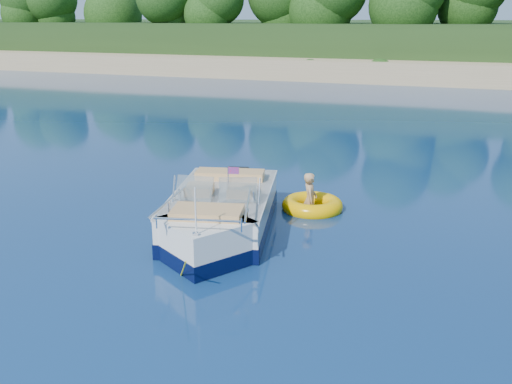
% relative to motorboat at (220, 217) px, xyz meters
% --- Properties ---
extents(ground, '(160.00, 160.00, 0.00)m').
position_rel_motorboat_xyz_m(ground, '(-0.44, -4.14, -0.38)').
color(ground, '#091C41').
rests_on(ground, ground).
extents(shoreline, '(170.00, 59.00, 6.00)m').
position_rel_motorboat_xyz_m(shoreline, '(-0.44, 59.64, 0.60)').
color(shoreline, tan).
rests_on(shoreline, ground).
extents(treeline, '(150.00, 7.12, 8.19)m').
position_rel_motorboat_xyz_m(treeline, '(-0.40, 36.88, 5.17)').
color(treeline, black).
rests_on(treeline, ground).
extents(motorboat, '(2.93, 5.81, 1.97)m').
position_rel_motorboat_xyz_m(motorboat, '(0.00, 0.00, 0.00)').
color(motorboat, silver).
rests_on(motorboat, ground).
extents(tow_tube, '(1.65, 1.65, 0.40)m').
position_rel_motorboat_xyz_m(tow_tube, '(1.50, 2.29, -0.28)').
color(tow_tube, '#FFB300').
rests_on(tow_tube, ground).
extents(boy, '(0.56, 0.84, 1.52)m').
position_rel_motorboat_xyz_m(boy, '(1.44, 2.26, -0.38)').
color(boy, tan).
rests_on(boy, ground).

